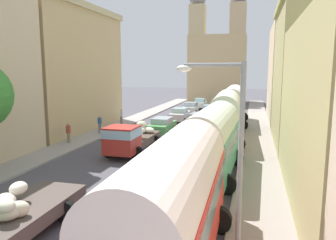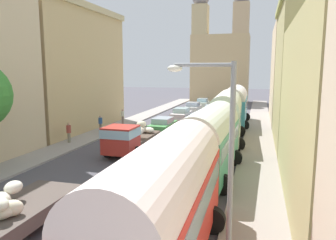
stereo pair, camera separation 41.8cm
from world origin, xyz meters
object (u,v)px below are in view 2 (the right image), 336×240
at_px(car_0, 163,126).
at_px(car_7, 212,112).
at_px(pedestrian_1, 69,132).
at_px(car_6, 200,121).
at_px(parked_bus_2, 226,115).
at_px(streetlamp_near, 221,148).
at_px(parked_bus_3, 235,104).
at_px(car_1, 181,115).
at_px(pedestrian_3, 100,124).
at_px(car_2, 193,108).
at_px(car_3, 203,103).
at_px(pedestrian_0, 123,116).
at_px(parked_bus_1, 209,139).
at_px(cargo_truck_1, 129,138).
at_px(parked_bus_0, 163,199).
at_px(car_4, 148,177).
at_px(car_5, 174,147).

relative_size(car_0, car_7, 0.97).
bearing_deg(pedestrian_1, car_6, 46.13).
height_order(parked_bus_2, streetlamp_near, streetlamp_near).
distance_m(parked_bus_3, pedestrian_1, 17.96).
xyz_separation_m(car_1, pedestrian_3, (-5.52, -9.50, 0.22)).
relative_size(car_2, streetlamp_near, 0.64).
height_order(car_3, pedestrian_0, pedestrian_0).
bearing_deg(pedestrian_3, parked_bus_1, -38.62).
distance_m(cargo_truck_1, pedestrian_3, 8.08).
height_order(car_3, streetlamp_near, streetlamp_near).
distance_m(parked_bus_3, pedestrian_0, 12.27).
xyz_separation_m(car_0, streetlamp_near, (7.60, -19.30, 2.97)).
bearing_deg(car_2, pedestrian_3, -107.84).
height_order(parked_bus_0, car_4, parked_bus_0).
bearing_deg(car_1, parked_bus_1, -71.91).
distance_m(car_4, pedestrian_1, 12.59).
xyz_separation_m(parked_bus_2, pedestrian_3, (-11.67, 0.32, -1.33)).
relative_size(car_3, pedestrian_3, 2.12).
xyz_separation_m(cargo_truck_1, car_1, (0.11, 15.50, -0.40)).
distance_m(parked_bus_2, car_7, 13.86).
bearing_deg(car_7, car_1, -130.12).
height_order(parked_bus_3, car_4, parked_bus_3).
relative_size(car_6, streetlamp_near, 0.70).
relative_size(cargo_truck_1, car_2, 1.67).
distance_m(car_0, pedestrian_3, 5.86).
bearing_deg(parked_bus_0, car_3, 98.23).
distance_m(car_2, car_5, 23.40).
bearing_deg(car_1, car_4, -80.68).
bearing_deg(parked_bus_0, pedestrian_3, 122.49).
relative_size(parked_bus_0, pedestrian_1, 4.62).
height_order(car_2, car_5, car_5).
bearing_deg(car_6, car_7, 89.72).
relative_size(car_2, car_7, 0.93).
height_order(car_7, pedestrian_1, pedestrian_1).
xyz_separation_m(car_0, car_3, (-0.00, 21.64, -0.02)).
xyz_separation_m(car_2, car_4, (3.70, -29.35, -0.03)).
xyz_separation_m(cargo_truck_1, car_0, (0.27, 7.42, -0.39)).
height_order(car_0, pedestrian_0, pedestrian_0).
distance_m(car_0, pedestrian_1, 8.54).
relative_size(car_7, streetlamp_near, 0.69).
bearing_deg(car_6, streetlamp_near, -78.22).
height_order(car_0, pedestrian_3, pedestrian_3).
height_order(car_4, car_6, car_6).
height_order(car_4, pedestrian_3, pedestrian_3).
xyz_separation_m(car_6, car_7, (0.04, 8.11, -0.00)).
relative_size(parked_bus_1, car_0, 1.96).
relative_size(car_2, pedestrian_0, 2.23).
xyz_separation_m(parked_bus_0, parked_bus_1, (-0.00, 9.00, -0.04)).
bearing_deg(parked_bus_1, car_0, 119.13).
xyz_separation_m(pedestrian_3, streetlamp_near, (13.28, -17.88, 2.76)).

